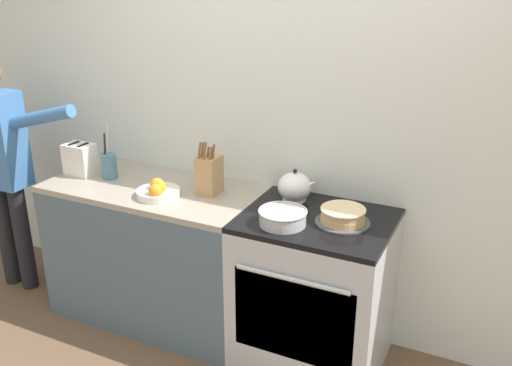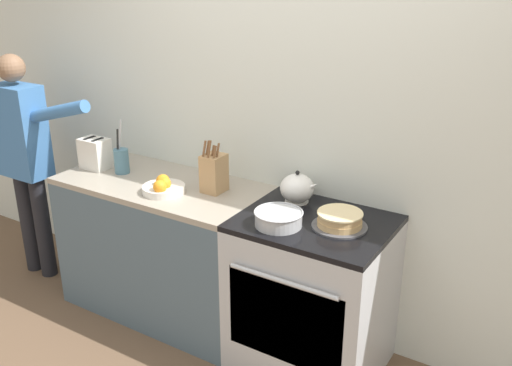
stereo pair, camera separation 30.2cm
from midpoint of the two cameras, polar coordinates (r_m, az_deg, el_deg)
name	(u,v)px [view 2 (the right image)]	position (r m, az deg, el deg)	size (l,w,h in m)	color
wall_back	(293,119)	(3.24, 6.40, 6.34)	(8.00, 0.04, 2.60)	silver
counter_cabinet	(165,247)	(3.65, -6.75, -6.42)	(1.29, 0.64, 0.88)	#4C6070
stove_range	(312,294)	(3.18, 8.35, -11.03)	(0.79, 0.67, 0.88)	#B7BABF
layer_cake	(340,220)	(2.91, 11.34, -3.74)	(0.28, 0.28, 0.08)	#4C4C51
tea_kettle	(297,188)	(3.16, 6.90, -0.60)	(0.23, 0.19, 0.18)	white
mixing_bowl	(279,218)	(2.88, 5.27, -3.60)	(0.25, 0.25, 0.08)	#B7BABF
knife_block	(214,173)	(3.27, -1.60, 0.98)	(0.12, 0.14, 0.32)	tan
utensil_crock	(121,160)	(3.63, -11.02, 2.21)	(0.09, 0.09, 0.34)	#477084
fruit_bowl	(163,187)	(3.29, -6.68, -0.43)	(0.25, 0.25, 0.10)	silver
toaster	(95,153)	(3.75, -13.61, 2.85)	(0.20, 0.13, 0.20)	silver
person_baker	(25,150)	(4.10, -20.22, 3.12)	(0.91, 0.20, 1.58)	black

